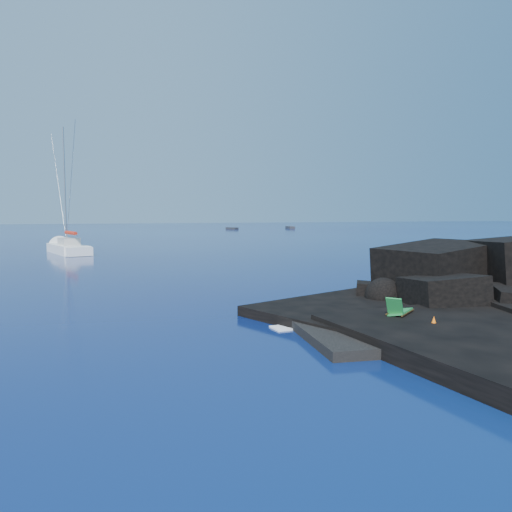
{
  "coord_description": "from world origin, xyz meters",
  "views": [
    {
      "loc": [
        -6.92,
        -15.55,
        4.63
      ],
      "look_at": [
        2.36,
        12.96,
        2.0
      ],
      "focal_mm": 35.0,
      "sensor_mm": 36.0,
      "label": 1
    }
  ],
  "objects_px": {
    "deck_chair": "(400,306)",
    "distant_boat_a": "(232,229)",
    "sunbather": "(440,313)",
    "distant_boat_b": "(290,229)",
    "marker_cone": "(434,323)",
    "sailboat": "(68,253)"
  },
  "relations": [
    {
      "from": "sailboat",
      "to": "marker_cone",
      "type": "xyz_separation_m",
      "value": [
        14.5,
        -45.34,
        0.61
      ]
    },
    {
      "from": "sailboat",
      "to": "marker_cone",
      "type": "height_order",
      "value": "sailboat"
    },
    {
      "from": "marker_cone",
      "to": "sailboat",
      "type": "bearing_deg",
      "value": 107.73
    },
    {
      "from": "sunbather",
      "to": "distant_boat_b",
      "type": "relative_size",
      "value": 0.35
    },
    {
      "from": "marker_cone",
      "to": "distant_boat_b",
      "type": "height_order",
      "value": "marker_cone"
    },
    {
      "from": "marker_cone",
      "to": "deck_chair",
      "type": "bearing_deg",
      "value": 96.47
    },
    {
      "from": "sailboat",
      "to": "sunbather",
      "type": "relative_size",
      "value": 8.02
    },
    {
      "from": "distant_boat_a",
      "to": "distant_boat_b",
      "type": "relative_size",
      "value": 0.81
    },
    {
      "from": "sailboat",
      "to": "distant_boat_b",
      "type": "xyz_separation_m",
      "value": [
        56.3,
        72.32,
        0.0
      ]
    },
    {
      "from": "sailboat",
      "to": "sunbather",
      "type": "xyz_separation_m",
      "value": [
        16.3,
        -43.41,
        0.52
      ]
    },
    {
      "from": "sunbather",
      "to": "marker_cone",
      "type": "bearing_deg",
      "value": -167.64
    },
    {
      "from": "deck_chair",
      "to": "marker_cone",
      "type": "distance_m",
      "value": 1.83
    },
    {
      "from": "distant_boat_a",
      "to": "sailboat",
      "type": "bearing_deg",
      "value": -142.26
    },
    {
      "from": "sailboat",
      "to": "distant_boat_b",
      "type": "bearing_deg",
      "value": 36.38
    },
    {
      "from": "sunbather",
      "to": "distant_boat_a",
      "type": "xyz_separation_m",
      "value": [
        22.48,
        114.7,
        -0.52
      ]
    },
    {
      "from": "sunbather",
      "to": "sailboat",
      "type": "bearing_deg",
      "value": 75.94
    },
    {
      "from": "deck_chair",
      "to": "marker_cone",
      "type": "xyz_separation_m",
      "value": [
        0.2,
        -1.79,
        -0.31
      ]
    },
    {
      "from": "deck_chair",
      "to": "distant_boat_a",
      "type": "height_order",
      "value": "deck_chair"
    },
    {
      "from": "sailboat",
      "to": "deck_chair",
      "type": "xyz_separation_m",
      "value": [
        14.3,
        -43.55,
        0.92
      ]
    },
    {
      "from": "sailboat",
      "to": "marker_cone",
      "type": "relative_size",
      "value": 27.09
    },
    {
      "from": "sunbather",
      "to": "deck_chair",
      "type": "bearing_deg",
      "value": 149.21
    },
    {
      "from": "marker_cone",
      "to": "distant_boat_a",
      "type": "relative_size",
      "value": 0.13
    }
  ]
}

